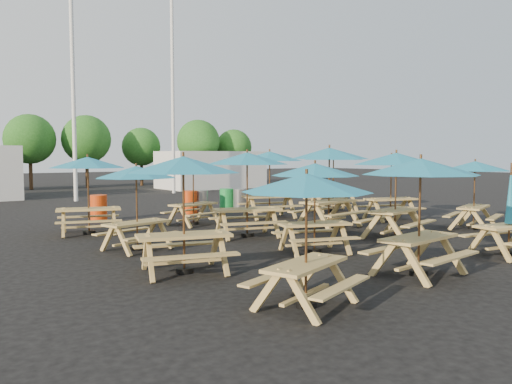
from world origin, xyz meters
TOP-DOWN VIEW (x-y plane):
  - ground at (0.00, 0.00)m, footprint 120.00×120.00m
  - picnic_unit_0 at (-4.65, -6.01)m, footprint 2.48×2.48m
  - picnic_unit_1 at (-5.06, -2.97)m, footprint 2.75×2.75m
  - picnic_unit_2 at (-4.81, -0.16)m, footprint 2.42×2.42m
  - picnic_unit_3 at (-4.95, 2.99)m, footprint 2.75×2.75m
  - picnic_unit_4 at (-1.57, -5.79)m, footprint 2.38×2.38m
  - picnic_unit_5 at (-1.63, -2.99)m, footprint 2.62×2.62m
  - picnic_unit_6 at (-1.52, -0.13)m, footprint 2.92×2.92m
  - picnic_unit_7 at (-1.51, 2.93)m, footprint 2.46×2.46m
  - picnic_unit_8 at (1.70, -5.87)m, footprint 1.89×1.73m
  - picnic_unit_9 at (1.63, -2.76)m, footprint 2.78×2.78m
  - picnic_unit_10 at (1.63, -0.18)m, footprint 2.77×2.77m
  - picnic_unit_11 at (1.63, 2.86)m, footprint 2.92×2.92m
  - picnic_unit_13 at (4.98, -3.14)m, footprint 2.60×2.60m
  - picnic_unit_14 at (4.69, -0.20)m, footprint 2.80×2.80m
  - picnic_unit_15 at (5.07, 3.01)m, footprint 3.07×3.07m
  - waste_bin_0 at (-3.72, 5.70)m, footprint 0.57×0.57m
  - waste_bin_1 at (-0.14, 5.65)m, footprint 0.57×0.57m
  - waste_bin_2 at (0.39, 5.71)m, footprint 0.57×0.57m
  - waste_bin_3 at (1.70, 5.83)m, footprint 0.57×0.57m
  - waste_bin_4 at (2.03, 5.35)m, footprint 0.57×0.57m
  - mast_0 at (-2.00, 14.00)m, footprint 0.20×0.20m
  - mast_1 at (4.50, 16.00)m, footprint 0.20×0.20m
  - event_tent_1 at (9.00, 19.00)m, footprint 7.00×4.00m
  - tree_3 at (-1.75, 24.72)m, footprint 3.36×3.36m
  - tree_4 at (1.90, 24.26)m, footprint 3.41×3.41m
  - tree_5 at (6.22, 24.67)m, footprint 2.94×2.94m
  - tree_6 at (10.23, 22.90)m, footprint 3.38×3.38m
  - tree_7 at (13.63, 22.92)m, footprint 2.95×2.95m

SIDE VIEW (x-z plane):
  - ground at x=0.00m, z-range 0.00..0.00m
  - waste_bin_0 at x=-3.72m, z-range 0.00..0.91m
  - waste_bin_1 at x=-0.14m, z-range 0.00..0.91m
  - waste_bin_2 at x=0.39m, z-range 0.00..0.91m
  - waste_bin_3 at x=1.70m, z-range 0.00..0.91m
  - waste_bin_4 at x=2.03m, z-range 0.00..0.91m
  - picnic_unit_8 at x=1.70m, z-range -0.19..1.93m
  - event_tent_1 at x=9.00m, z-range 0.00..2.60m
  - picnic_unit_0 at x=-4.65m, z-range 0.75..2.78m
  - picnic_unit_2 at x=-4.81m, z-range 0.76..2.81m
  - picnic_unit_7 at x=-1.51m, z-range 0.78..2.89m
  - picnic_unit_5 at x=-1.63m, z-range 0.79..2.91m
  - picnic_unit_13 at x=4.98m, z-range 0.79..2.92m
  - picnic_unit_4 at x=-1.57m, z-range 0.83..3.08m
  - picnic_unit_3 at x=-4.95m, z-range 0.84..3.10m
  - picnic_unit_1 at x=-5.06m, z-range 0.85..3.13m
  - picnic_unit_14 at x=4.69m, z-range 0.86..3.18m
  - picnic_unit_9 at x=1.63m, z-range 0.88..3.26m
  - picnic_unit_6 at x=-1.52m, z-range 0.89..3.27m
  - picnic_unit_11 at x=1.63m, z-range 0.91..3.37m
  - picnic_unit_15 at x=5.07m, z-range 0.93..3.41m
  - picnic_unit_10 at x=1.63m, z-range 0.95..3.50m
  - tree_5 at x=6.22m, z-range 0.75..5.20m
  - tree_7 at x=13.63m, z-range 0.75..5.23m
  - tree_3 at x=-1.75m, z-range 0.86..5.95m
  - tree_6 at x=10.23m, z-range 0.86..5.99m
  - tree_4 at x=1.90m, z-range 0.87..6.04m
  - mast_0 at x=-2.00m, z-range 0.00..12.00m
  - mast_1 at x=4.50m, z-range 0.00..12.00m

